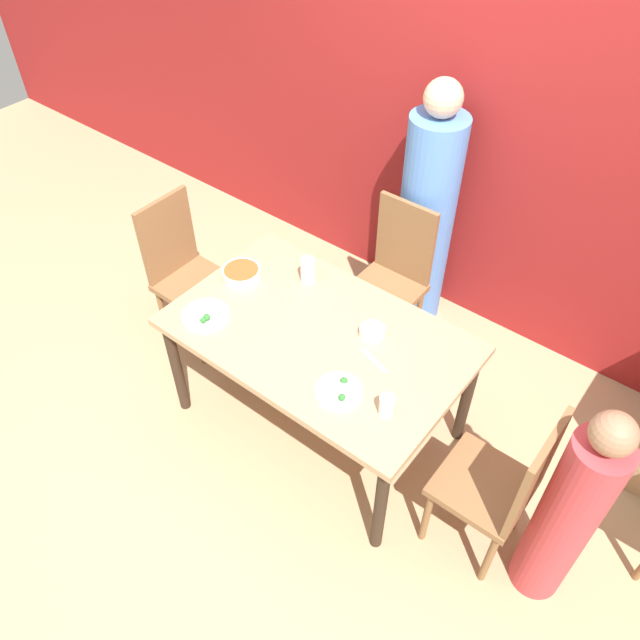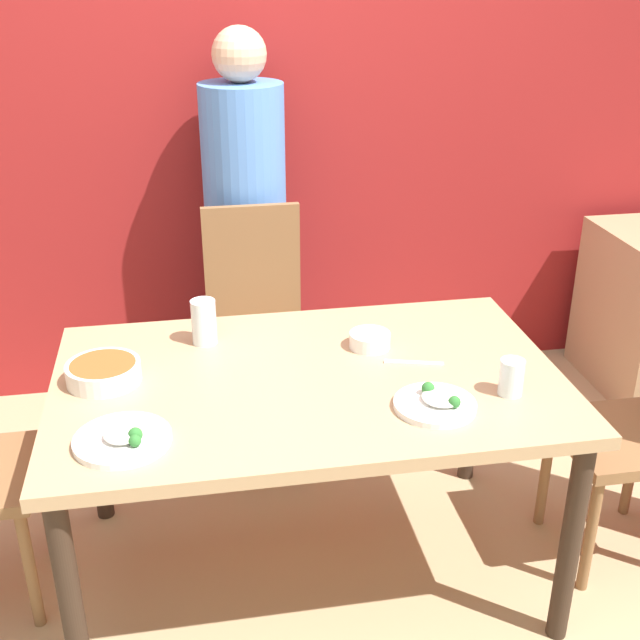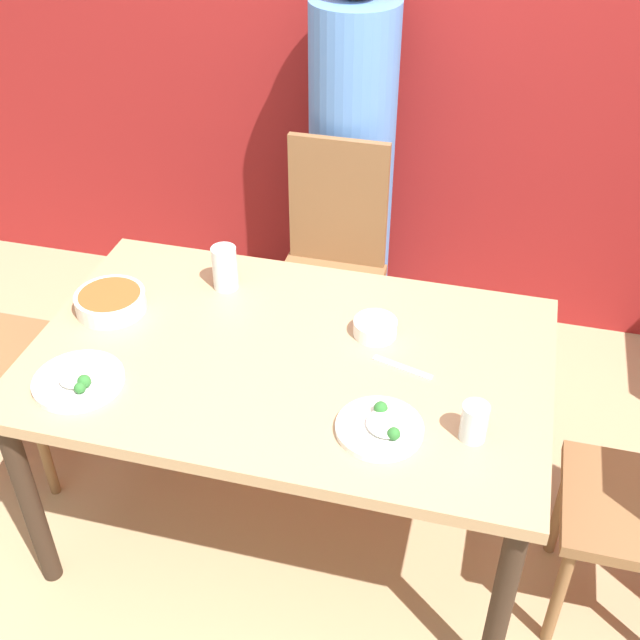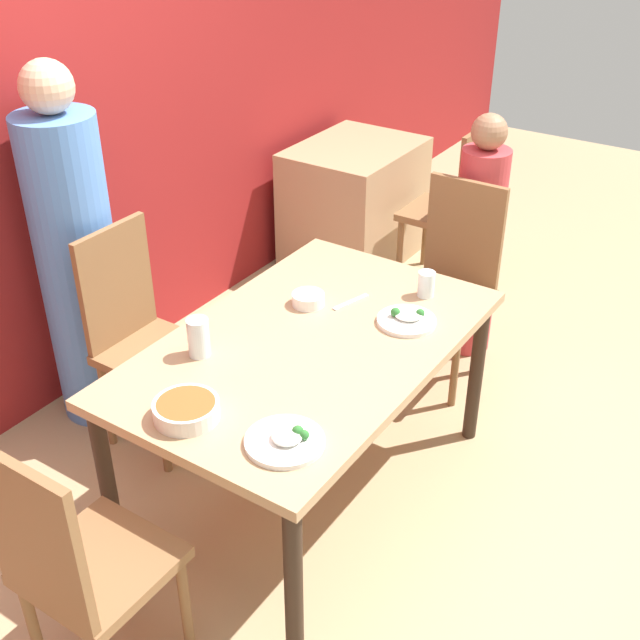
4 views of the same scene
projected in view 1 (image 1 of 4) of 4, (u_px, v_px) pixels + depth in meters
ground_plane at (318, 420)px, 3.63m from camera, size 10.00×10.00×0.00m
wall_back at (474, 113)px, 3.45m from camera, size 10.00×0.06×2.70m
dining_table at (318, 343)px, 3.17m from camera, size 1.49×0.93×0.73m
chair_adult_spot at (392, 275)px, 3.74m from camera, size 0.40×0.40×0.98m
chair_child_spot at (502, 485)px, 2.74m from camera, size 0.40×0.40×0.98m
chair_empty_left at (185, 270)px, 3.78m from camera, size 0.40×0.40×0.98m
person_adult at (426, 219)px, 3.77m from camera, size 0.34×0.34×1.62m
person_child at (567, 515)px, 2.57m from camera, size 0.23×0.23×1.25m
bowl_curry at (241, 273)px, 3.39m from camera, size 0.21×0.21×0.06m
plate_rice_adult at (340, 391)px, 2.83m from camera, size 0.23×0.23×0.05m
plate_rice_child at (206, 315)px, 3.18m from camera, size 0.25×0.25×0.06m
bowl_rice_small at (372, 332)px, 3.08m from camera, size 0.13×0.13×0.05m
glass_water_tall at (387, 406)px, 2.72m from camera, size 0.07×0.07×0.11m
glass_water_short at (308, 271)px, 3.34m from camera, size 0.08×0.08×0.15m
fork_steel at (374, 361)px, 2.98m from camera, size 0.18×0.07×0.01m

